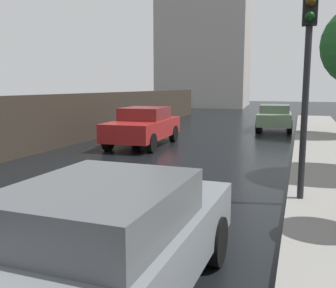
{
  "coord_description": "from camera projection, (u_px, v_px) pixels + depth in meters",
  "views": [
    {
      "loc": [
        4.17,
        0.3,
        2.28
      ],
      "look_at": [
        1.2,
        8.83,
        0.9
      ],
      "focal_mm": 40.72,
      "sensor_mm": 36.0,
      "label": 1
    }
  ],
  "objects": [
    {
      "name": "traffic_light",
      "position": [
        308.0,
        51.0,
        6.9
      ],
      "size": [
        0.26,
        0.39,
        3.97
      ],
      "color": "black",
      "rests_on": "sidewalk_strip"
    },
    {
      "name": "car_green_behind_camera",
      "position": [
        274.0,
        117.0,
        19.74
      ],
      "size": [
        1.88,
        4.13,
        1.32
      ],
      "rotation": [
        0.0,
        0.0,
        0.05
      ],
      "color": "slate",
      "rests_on": "ground"
    },
    {
      "name": "car_red_near_kerb",
      "position": [
        143.0,
        126.0,
        14.6
      ],
      "size": [
        1.98,
        4.25,
        1.46
      ],
      "rotation": [
        0.0,
        0.0,
        3.18
      ],
      "color": "maroon",
      "rests_on": "ground"
    },
    {
      "name": "car_grey_mid_road",
      "position": [
        107.0,
        244.0,
        3.8
      ],
      "size": [
        1.84,
        4.1,
        1.37
      ],
      "rotation": [
        0.0,
        0.0,
        -0.02
      ],
      "color": "slate",
      "rests_on": "ground"
    }
  ]
}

